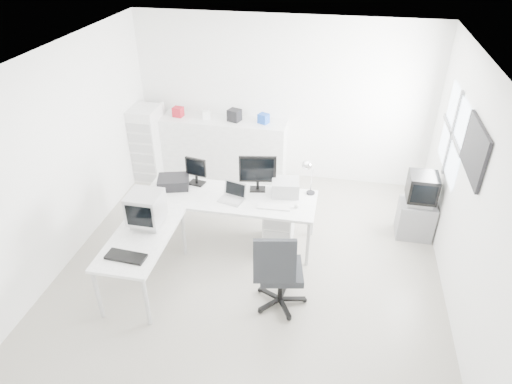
% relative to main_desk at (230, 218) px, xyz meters
% --- Properties ---
extents(floor, '(5.00, 5.00, 0.01)m').
position_rel_main_desk_xyz_m(floor, '(0.42, -0.41, -0.38)').
color(floor, beige).
rests_on(floor, ground).
extents(ceiling, '(5.00, 5.00, 0.01)m').
position_rel_main_desk_xyz_m(ceiling, '(0.42, -0.41, 2.42)').
color(ceiling, white).
rests_on(ceiling, back_wall).
extents(back_wall, '(5.00, 0.02, 2.80)m').
position_rel_main_desk_xyz_m(back_wall, '(0.42, 2.09, 1.02)').
color(back_wall, white).
rests_on(back_wall, floor).
extents(left_wall, '(0.02, 5.00, 2.80)m').
position_rel_main_desk_xyz_m(left_wall, '(-2.08, -0.41, 1.02)').
color(left_wall, white).
rests_on(left_wall, floor).
extents(right_wall, '(0.02, 5.00, 2.80)m').
position_rel_main_desk_xyz_m(right_wall, '(2.92, -0.41, 1.02)').
color(right_wall, white).
rests_on(right_wall, floor).
extents(window, '(0.02, 1.20, 1.10)m').
position_rel_main_desk_xyz_m(window, '(2.90, 0.79, 1.23)').
color(window, white).
rests_on(window, right_wall).
extents(wall_picture, '(0.04, 0.90, 0.60)m').
position_rel_main_desk_xyz_m(wall_picture, '(2.89, -0.31, 1.52)').
color(wall_picture, black).
rests_on(wall_picture, right_wall).
extents(main_desk, '(2.40, 0.80, 0.75)m').
position_rel_main_desk_xyz_m(main_desk, '(0.00, 0.00, 0.00)').
color(main_desk, white).
rests_on(main_desk, floor).
extents(side_desk, '(0.70, 1.40, 0.75)m').
position_rel_main_desk_xyz_m(side_desk, '(-0.85, -1.10, 0.00)').
color(side_desk, white).
rests_on(side_desk, floor).
extents(drawer_pedestal, '(0.40, 0.50, 0.60)m').
position_rel_main_desk_xyz_m(drawer_pedestal, '(0.70, 0.05, -0.08)').
color(drawer_pedestal, white).
rests_on(drawer_pedestal, floor).
extents(inkjet_printer, '(0.51, 0.44, 0.15)m').
position_rel_main_desk_xyz_m(inkjet_printer, '(-0.85, 0.10, 0.45)').
color(inkjet_printer, black).
rests_on(inkjet_printer, main_desk).
extents(lcd_monitor_small, '(0.35, 0.24, 0.40)m').
position_rel_main_desk_xyz_m(lcd_monitor_small, '(-0.55, 0.25, 0.57)').
color(lcd_monitor_small, black).
rests_on(lcd_monitor_small, main_desk).
extents(lcd_monitor_large, '(0.55, 0.29, 0.54)m').
position_rel_main_desk_xyz_m(lcd_monitor_large, '(0.35, 0.25, 0.64)').
color(lcd_monitor_large, black).
rests_on(lcd_monitor_large, main_desk).
extents(laptop, '(0.38, 0.38, 0.20)m').
position_rel_main_desk_xyz_m(laptop, '(0.05, -0.10, 0.48)').
color(laptop, '#B7B7BA').
rests_on(laptop, main_desk).
extents(white_keyboard, '(0.45, 0.16, 0.02)m').
position_rel_main_desk_xyz_m(white_keyboard, '(0.65, -0.15, 0.38)').
color(white_keyboard, white).
rests_on(white_keyboard, main_desk).
extents(white_mouse, '(0.06, 0.06, 0.06)m').
position_rel_main_desk_xyz_m(white_mouse, '(0.95, -0.10, 0.41)').
color(white_mouse, white).
rests_on(white_mouse, main_desk).
extents(laser_printer, '(0.42, 0.37, 0.22)m').
position_rel_main_desk_xyz_m(laser_printer, '(0.75, 0.22, 0.48)').
color(laser_printer, '#A8A8A8').
rests_on(laser_printer, main_desk).
extents(desk_lamp, '(0.16, 0.16, 0.43)m').
position_rel_main_desk_xyz_m(desk_lamp, '(1.10, 0.30, 0.59)').
color(desk_lamp, silver).
rests_on(desk_lamp, main_desk).
extents(crt_monitor, '(0.37, 0.37, 0.42)m').
position_rel_main_desk_xyz_m(crt_monitor, '(-0.85, -0.85, 0.58)').
color(crt_monitor, '#B7B7BA').
rests_on(crt_monitor, side_desk).
extents(black_keyboard, '(0.48, 0.22, 0.03)m').
position_rel_main_desk_xyz_m(black_keyboard, '(-0.85, -1.50, 0.39)').
color(black_keyboard, black).
rests_on(black_keyboard, side_desk).
extents(office_chair, '(0.77, 0.77, 1.13)m').
position_rel_main_desk_xyz_m(office_chair, '(0.90, -1.11, 0.19)').
color(office_chair, '#2A2C30').
rests_on(office_chair, floor).
extents(tv_cabinet, '(0.51, 0.42, 0.56)m').
position_rel_main_desk_xyz_m(tv_cabinet, '(2.64, 0.65, -0.10)').
color(tv_cabinet, slate).
rests_on(tv_cabinet, floor).
extents(crt_tv, '(0.50, 0.48, 0.45)m').
position_rel_main_desk_xyz_m(crt_tv, '(2.64, 0.65, 0.41)').
color(crt_tv, black).
rests_on(crt_tv, tv_cabinet).
extents(sideboard, '(2.18, 0.54, 1.09)m').
position_rel_main_desk_xyz_m(sideboard, '(-0.56, 1.83, 0.17)').
color(sideboard, white).
rests_on(sideboard, floor).
extents(clutter_box_a, '(0.18, 0.17, 0.16)m').
position_rel_main_desk_xyz_m(clutter_box_a, '(-1.36, 1.83, 0.80)').
color(clutter_box_a, '#AB1825').
rests_on(clutter_box_a, sideboard).
extents(clutter_box_b, '(0.17, 0.16, 0.13)m').
position_rel_main_desk_xyz_m(clutter_box_b, '(-0.86, 1.83, 0.78)').
color(clutter_box_b, white).
rests_on(clutter_box_b, sideboard).
extents(clutter_box_c, '(0.25, 0.24, 0.20)m').
position_rel_main_desk_xyz_m(clutter_box_c, '(-0.36, 1.83, 0.81)').
color(clutter_box_c, black).
rests_on(clutter_box_c, sideboard).
extents(clutter_box_d, '(0.21, 0.20, 0.16)m').
position_rel_main_desk_xyz_m(clutter_box_d, '(0.14, 1.83, 0.79)').
color(clutter_box_d, '#1948B1').
rests_on(clutter_box_d, sideboard).
extents(clutter_bottle, '(0.07, 0.07, 0.22)m').
position_rel_main_desk_xyz_m(clutter_bottle, '(-1.66, 1.87, 0.82)').
color(clutter_bottle, white).
rests_on(clutter_bottle, sideboard).
extents(filing_cabinet, '(0.46, 0.55, 1.31)m').
position_rel_main_desk_xyz_m(filing_cabinet, '(-1.86, 1.55, 0.28)').
color(filing_cabinet, white).
rests_on(filing_cabinet, floor).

